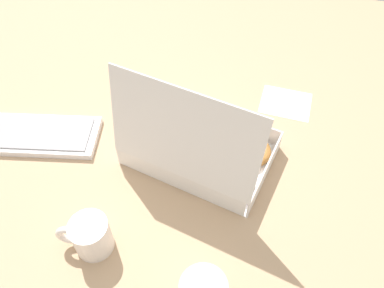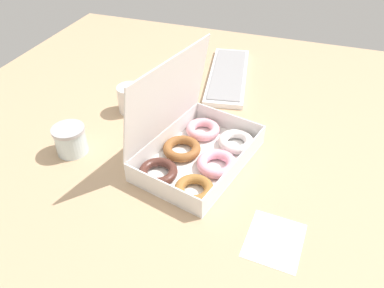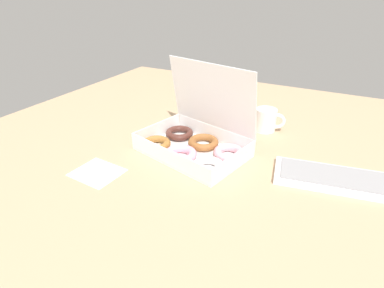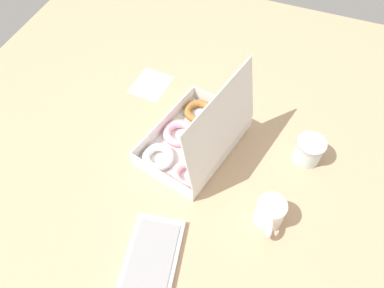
# 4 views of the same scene
# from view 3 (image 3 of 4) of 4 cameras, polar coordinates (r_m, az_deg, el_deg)

# --- Properties ---
(ground_plane) EXTENTS (1.80, 1.80, 0.02)m
(ground_plane) POSITION_cam_3_polar(r_m,az_deg,el_deg) (1.02, 1.92, -2.24)
(ground_plane) COLOR tan
(donut_box) EXTENTS (0.39, 0.31, 0.29)m
(donut_box) POSITION_cam_3_polar(r_m,az_deg,el_deg) (1.00, 0.53, 0.35)
(donut_box) COLOR white
(donut_box) RESTS_ON ground_plane
(keyboard) EXTENTS (0.45, 0.21, 0.02)m
(keyboard) POSITION_cam_3_polar(r_m,az_deg,el_deg) (0.97, 28.28, -6.28)
(keyboard) COLOR white
(keyboard) RESTS_ON ground_plane
(coffee_mug) EXTENTS (0.11, 0.08, 0.09)m
(coffee_mug) POSITION_cam_3_polar(r_m,az_deg,el_deg) (1.19, 14.03, 4.53)
(coffee_mug) COLOR white
(coffee_mug) RESTS_ON ground_plane
(glass_jar) EXTENTS (0.09, 0.09, 0.08)m
(glass_jar) POSITION_cam_3_polar(r_m,az_deg,el_deg) (1.32, 4.09, 7.46)
(glass_jar) COLOR silver
(glass_jar) RESTS_ON ground_plane
(paper_napkin) EXTENTS (0.15, 0.13, 0.00)m
(paper_napkin) POSITION_cam_3_polar(r_m,az_deg,el_deg) (0.95, -17.59, -5.17)
(paper_napkin) COLOR white
(paper_napkin) RESTS_ON ground_plane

